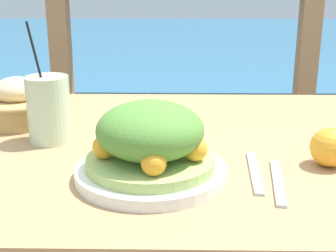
{
  "coord_description": "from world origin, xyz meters",
  "views": [
    {
      "loc": [
        -0.03,
        -0.91,
        1.05
      ],
      "look_at": [
        -0.04,
        -0.08,
        0.78
      ],
      "focal_mm": 50.0,
      "sensor_mm": 36.0,
      "label": 1
    }
  ],
  "objects": [
    {
      "name": "sea_backdrop",
      "position": [
        0.0,
        3.31,
        0.25
      ],
      "size": [
        12.0,
        4.0,
        0.5
      ],
      "color": "teal",
      "rests_on": "ground_plane"
    },
    {
      "name": "bread_basket",
      "position": [
        -0.4,
        0.13,
        0.76
      ],
      "size": [
        0.2,
        0.2,
        0.11
      ],
      "color": "tan",
      "rests_on": "patio_table"
    },
    {
      "name": "fork",
      "position": [
        0.11,
        -0.16,
        0.72
      ],
      "size": [
        0.03,
        0.18,
        0.0
      ],
      "color": "silver",
      "rests_on": "patio_table"
    },
    {
      "name": "knife",
      "position": [
        0.14,
        -0.2,
        0.72
      ],
      "size": [
        0.04,
        0.18,
        0.0
      ],
      "color": "silver",
      "rests_on": "patio_table"
    },
    {
      "name": "railing_fence",
      "position": [
        0.0,
        0.81,
        0.77
      ],
      "size": [
        2.8,
        0.08,
        1.08
      ],
      "color": "#937551",
      "rests_on": "ground_plane"
    },
    {
      "name": "patio_table",
      "position": [
        0.0,
        0.0,
        0.63
      ],
      "size": [
        1.23,
        0.8,
        0.72
      ],
      "color": "tan",
      "rests_on": "ground_plane"
    },
    {
      "name": "orange_near_glass",
      "position": [
        0.25,
        -0.12,
        0.76
      ],
      "size": [
        0.07,
        0.07,
        0.07
      ],
      "color": "#F9A328",
      "rests_on": "patio_table"
    },
    {
      "name": "drink_glass",
      "position": [
        -0.29,
        0.0,
        0.79
      ],
      "size": [
        0.09,
        0.09,
        0.24
      ],
      "color": "beige",
      "rests_on": "patio_table"
    },
    {
      "name": "salad_plate",
      "position": [
        -0.07,
        -0.18,
        0.78
      ],
      "size": [
        0.26,
        0.26,
        0.13
      ],
      "color": "white",
      "rests_on": "patio_table"
    }
  ]
}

